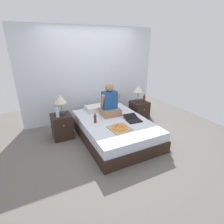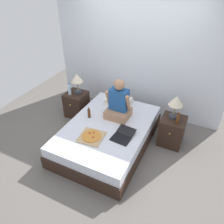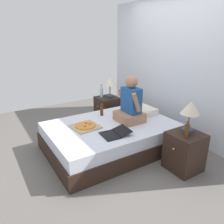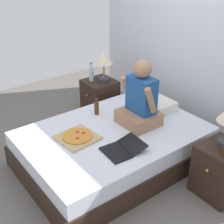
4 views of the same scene
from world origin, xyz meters
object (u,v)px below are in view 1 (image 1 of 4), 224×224
object	(u,v)px
lamp_on_left_nightstand	(61,100)
nightstand_left	(62,126)
lamp_on_right_nightstand	(138,90)
bed	(114,129)
pizza_box	(119,128)
person_seated	(110,103)
beer_bottle_on_bed	(95,119)
water_bottle	(57,112)
beer_bottle	(144,99)
laptop	(133,119)
nightstand_right	(139,111)

from	to	relation	value
lamp_on_left_nightstand	nightstand_left	bearing A→B (deg)	-128.63
nightstand_left	lamp_on_right_nightstand	bearing A→B (deg)	1.35
bed	pizza_box	bearing A→B (deg)	-103.14
person_seated	beer_bottle_on_bed	distance (m)	0.60
person_seated	beer_bottle_on_bed	bearing A→B (deg)	-150.35
lamp_on_right_nightstand	water_bottle	bearing A→B (deg)	-176.36
lamp_on_left_nightstand	water_bottle	distance (m)	0.28
nightstand_left	beer_bottle	size ratio (longest dim) A/B	2.45
beer_bottle	pizza_box	distance (m)	1.54
beer_bottle_on_bed	lamp_on_left_nightstand	bearing A→B (deg)	137.75
pizza_box	beer_bottle_on_bed	distance (m)	0.60
laptop	bed	bearing A→B (deg)	153.65
pizza_box	lamp_on_right_nightstand	bearing A→B (deg)	42.09
lamp_on_right_nightstand	pizza_box	size ratio (longest dim) A/B	1.03
nightstand_left	nightstand_right	bearing A→B (deg)	0.00
person_seated	pizza_box	xyz separation A→B (m)	(-0.15, -0.77, -0.27)
nightstand_left	laptop	world-z (taller)	nightstand_left
bed	lamp_on_left_nightstand	bearing A→B (deg)	149.48
bed	water_bottle	bearing A→B (deg)	157.84
pizza_box	beer_bottle_on_bed	size ratio (longest dim) A/B	1.98
nightstand_left	lamp_on_left_nightstand	bearing A→B (deg)	51.37
beer_bottle	laptop	world-z (taller)	beer_bottle
beer_bottle	person_seated	distance (m)	1.10
bed	water_bottle	world-z (taller)	water_bottle
nightstand_left	laptop	size ratio (longest dim) A/B	1.28
nightstand_left	beer_bottle	xyz separation A→B (m)	(2.22, -0.10, 0.38)
nightstand_right	lamp_on_right_nightstand	bearing A→B (deg)	120.93
nightstand_right	beer_bottle_on_bed	size ratio (longest dim) A/B	2.56
nightstand_right	pizza_box	xyz separation A→B (m)	(-1.18, -0.98, 0.18)
water_bottle	person_seated	size ratio (longest dim) A/B	0.35
nightstand_left	person_seated	world-z (taller)	person_seated
lamp_on_right_nightstand	beer_bottle_on_bed	distance (m)	1.62
water_bottle	laptop	xyz separation A→B (m)	(1.53, -0.66, -0.21)
bed	beer_bottle	bearing A→B (deg)	21.91
nightstand_left	beer_bottle_on_bed	size ratio (longest dim) A/B	2.56
lamp_on_left_nightstand	bed	bearing A→B (deg)	-30.52
bed	nightstand_left	distance (m)	1.22
laptop	beer_bottle_on_bed	world-z (taller)	beer_bottle_on_bed
lamp_on_left_nightstand	laptop	size ratio (longest dim) A/B	1.03
lamp_on_right_nightstand	beer_bottle_on_bed	world-z (taller)	lamp_on_right_nightstand
nightstand_right	pizza_box	bearing A→B (deg)	-140.05
nightstand_left	nightstand_right	size ratio (longest dim) A/B	1.00
nightstand_right	beer_bottle_on_bed	xyz separation A→B (m)	(-1.51, -0.49, 0.26)
bed	nightstand_right	bearing A→B (deg)	27.53
nightstand_left	pizza_box	size ratio (longest dim) A/B	1.29
lamp_on_left_nightstand	pizza_box	xyz separation A→B (m)	(0.94, -1.03, -0.42)
water_bottle	laptop	distance (m)	1.68
bed	person_seated	xyz separation A→B (m)	(0.05, 0.35, 0.51)
lamp_on_right_nightstand	bed	bearing A→B (deg)	-149.72
nightstand_left	water_bottle	distance (m)	0.41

